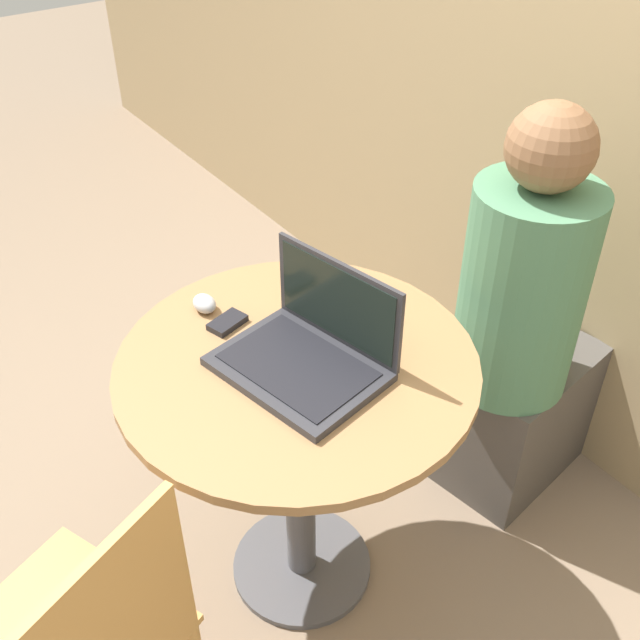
# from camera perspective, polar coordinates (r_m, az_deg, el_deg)

# --- Properties ---
(ground_plane) EXTENTS (12.00, 12.00, 0.00)m
(ground_plane) POSITION_cam_1_polar(r_m,az_deg,el_deg) (2.23, -1.38, -18.27)
(ground_plane) COLOR #7F6B56
(round_table) EXTENTS (0.81, 0.81, 0.77)m
(round_table) POSITION_cam_1_polar(r_m,az_deg,el_deg) (1.77, -1.67, -7.40)
(round_table) COLOR #4C4C51
(round_table) RESTS_ON ground_plane
(laptop) EXTENTS (0.39, 0.32, 0.22)m
(laptop) POSITION_cam_1_polar(r_m,az_deg,el_deg) (1.61, -0.80, -2.20)
(laptop) COLOR #2D2D33
(laptop) RESTS_ON round_table
(cell_phone) EXTENTS (0.08, 0.10, 0.02)m
(cell_phone) POSITION_cam_1_polar(r_m,az_deg,el_deg) (1.76, -7.07, -0.20)
(cell_phone) COLOR black
(cell_phone) RESTS_ON round_table
(computer_mouse) EXTENTS (0.07, 0.05, 0.04)m
(computer_mouse) POSITION_cam_1_polar(r_m,az_deg,el_deg) (1.80, -8.80, 1.25)
(computer_mouse) COLOR #B2B2B7
(computer_mouse) RESTS_ON round_table
(person_seated) EXTENTS (0.37, 0.52, 1.24)m
(person_seated) POSITION_cam_1_polar(r_m,az_deg,el_deg) (2.15, 15.01, -1.96)
(person_seated) COLOR #4C4742
(person_seated) RESTS_ON ground_plane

